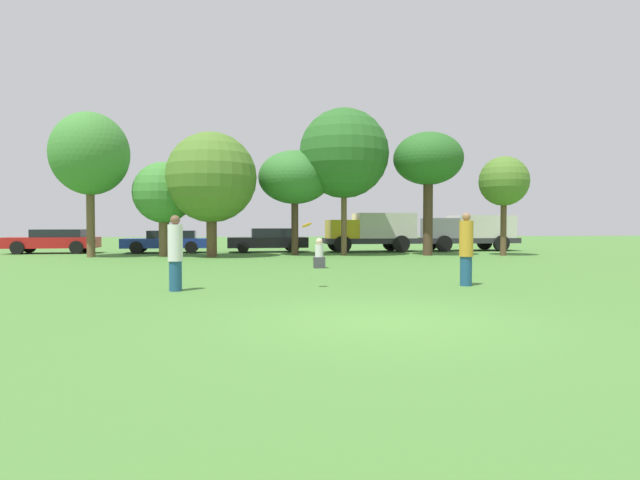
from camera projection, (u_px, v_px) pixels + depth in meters
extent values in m
plane|color=#477A33|center=(382.00, 320.00, 8.42)|extent=(120.00, 120.00, 0.00)
cylinder|color=navy|center=(176.00, 276.00, 12.09)|extent=(0.28, 0.28, 0.68)
cylinder|color=silver|center=(175.00, 243.00, 12.07)|extent=(0.33, 0.33, 0.83)
sphere|color=brown|center=(175.00, 220.00, 12.05)|extent=(0.22, 0.22, 0.22)
cylinder|color=navy|center=(466.00, 271.00, 13.12)|extent=(0.29, 0.29, 0.73)
cylinder|color=#BF8C26|center=(466.00, 239.00, 13.10)|extent=(0.34, 0.34, 0.89)
sphere|color=#8C6647|center=(466.00, 217.00, 13.09)|extent=(0.20, 0.20, 0.20)
cylinder|color=orange|center=(307.00, 225.00, 12.47)|extent=(0.25, 0.24, 0.15)
cube|color=#3F3F47|center=(319.00, 263.00, 18.55)|extent=(0.39, 0.32, 0.39)
cylinder|color=silver|center=(319.00, 251.00, 18.54)|extent=(0.29, 0.29, 0.43)
sphere|color=beige|center=(319.00, 242.00, 18.53)|extent=(0.23, 0.23, 0.23)
cylinder|color=brown|center=(91.00, 216.00, 24.78)|extent=(0.37, 0.37, 3.84)
ellipsoid|color=#3D7F33|center=(90.00, 154.00, 24.70)|extent=(3.57, 3.57, 3.83)
cylinder|color=brown|center=(164.00, 233.00, 25.36)|extent=(0.48, 0.48, 2.25)
sphere|color=#3D7F33|center=(164.00, 193.00, 25.31)|extent=(2.90, 2.90, 2.90)
cylinder|color=brown|center=(212.00, 230.00, 24.94)|extent=(0.48, 0.48, 2.57)
sphere|color=#4C7528|center=(211.00, 177.00, 24.87)|extent=(4.23, 4.23, 4.23)
cylinder|color=#473323|center=(295.00, 226.00, 26.37)|extent=(0.35, 0.35, 2.87)
ellipsoid|color=#33702D|center=(295.00, 177.00, 26.30)|extent=(3.60, 3.60, 2.63)
cylinder|color=brown|center=(344.00, 217.00, 26.26)|extent=(0.28, 0.28, 3.82)
sphere|color=#286023|center=(344.00, 153.00, 26.17)|extent=(4.41, 4.41, 4.41)
cylinder|color=#473323|center=(428.00, 217.00, 26.23)|extent=(0.48, 0.48, 3.83)
ellipsoid|color=#286023|center=(428.00, 159.00, 26.15)|extent=(3.42, 3.42, 2.58)
cylinder|color=brown|center=(503.00, 225.00, 26.07)|extent=(0.29, 0.29, 2.99)
sphere|color=#4C7528|center=(504.00, 181.00, 26.01)|extent=(2.42, 2.42, 2.42)
cube|color=red|center=(52.00, 243.00, 28.11)|extent=(4.64, 1.91, 0.57)
cube|color=black|center=(59.00, 233.00, 28.15)|extent=(2.58, 1.60, 0.41)
cylinder|color=black|center=(17.00, 248.00, 27.05)|extent=(0.69, 0.24, 0.68)
cylinder|color=black|center=(29.00, 247.00, 28.69)|extent=(0.69, 0.24, 0.68)
cylinder|color=black|center=(76.00, 247.00, 27.53)|extent=(0.69, 0.24, 0.68)
cylinder|color=black|center=(85.00, 246.00, 29.18)|extent=(0.69, 0.24, 0.68)
cube|color=#1E389E|center=(166.00, 243.00, 28.68)|extent=(4.57, 2.02, 0.51)
cube|color=black|center=(172.00, 234.00, 28.72)|extent=(2.54, 1.70, 0.42)
cylinder|color=black|center=(136.00, 248.00, 27.57)|extent=(0.66, 0.23, 0.65)
cylinder|color=black|center=(142.00, 246.00, 29.32)|extent=(0.66, 0.23, 0.65)
cylinder|color=black|center=(191.00, 247.00, 28.04)|extent=(0.66, 0.23, 0.65)
cylinder|color=black|center=(193.00, 246.00, 29.80)|extent=(0.66, 0.23, 0.65)
cube|color=black|center=(267.00, 242.00, 29.49)|extent=(4.46, 1.99, 0.57)
cube|color=black|center=(273.00, 233.00, 29.53)|extent=(2.48, 1.67, 0.49)
cylinder|color=black|center=(243.00, 247.00, 28.39)|extent=(0.62, 0.25, 0.61)
cylinder|color=black|center=(242.00, 246.00, 30.13)|extent=(0.62, 0.25, 0.61)
cylinder|color=black|center=(294.00, 247.00, 28.86)|extent=(0.62, 0.25, 0.61)
cylinder|color=black|center=(290.00, 246.00, 30.59)|extent=(0.62, 0.25, 0.61)
cube|color=#2D2D33|center=(371.00, 241.00, 29.88)|extent=(5.35, 2.23, 0.30)
cube|color=gold|center=(343.00, 229.00, 29.58)|extent=(1.78, 1.94, 1.02)
cube|color=beige|center=(384.00, 226.00, 29.98)|extent=(3.36, 2.13, 1.40)
cylinder|color=black|center=(343.00, 244.00, 28.60)|extent=(0.94, 0.27, 0.93)
cylinder|color=black|center=(336.00, 243.00, 30.53)|extent=(0.94, 0.27, 0.93)
cylinder|color=black|center=(401.00, 244.00, 29.17)|extent=(0.94, 0.27, 0.93)
cylinder|color=black|center=(391.00, 243.00, 31.09)|extent=(0.94, 0.27, 0.93)
cube|color=#2D2D33|center=(468.00, 240.00, 30.98)|extent=(5.63, 2.30, 0.30)
cube|color=slate|center=(441.00, 228.00, 30.67)|extent=(1.87, 2.00, 1.14)
cube|color=beige|center=(481.00, 227.00, 31.09)|extent=(3.53, 2.19, 1.30)
cylinder|color=black|center=(444.00, 244.00, 29.66)|extent=(0.93, 0.30, 0.91)
cylinder|color=black|center=(430.00, 243.00, 31.65)|extent=(0.93, 0.30, 0.91)
cylinder|color=black|center=(501.00, 243.00, 30.25)|extent=(0.93, 0.30, 0.91)
cylinder|color=black|center=(485.00, 242.00, 32.24)|extent=(0.93, 0.30, 0.91)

